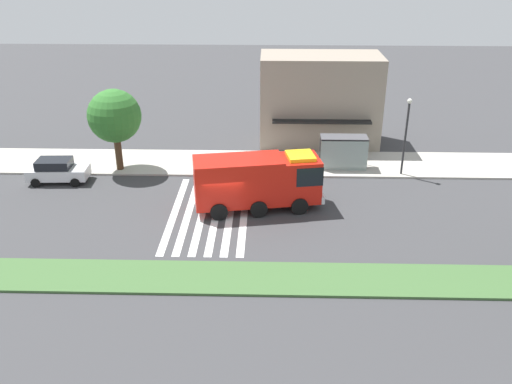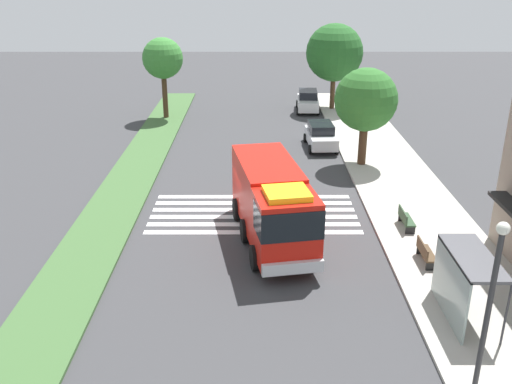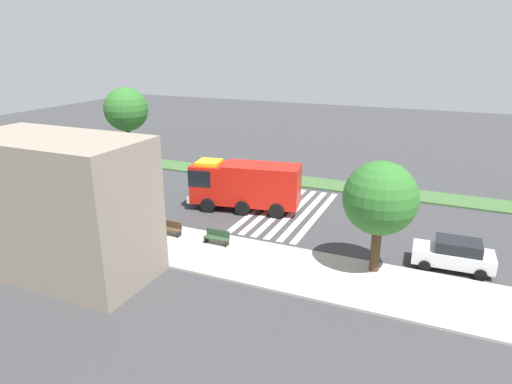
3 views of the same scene
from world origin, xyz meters
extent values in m
plane|color=#38383A|center=(0.00, 0.00, 0.00)|extent=(120.00, 120.00, 0.00)
cube|color=#ADA89E|center=(0.00, 8.48, 0.07)|extent=(60.00, 5.13, 0.14)
cube|color=#3D6033|center=(0.00, -7.41, 0.07)|extent=(60.00, 3.00, 0.14)
cube|color=silver|center=(-3.27, 0.00, 0.01)|extent=(0.45, 10.64, 0.01)
cube|color=silver|center=(-2.37, 0.00, 0.01)|extent=(0.45, 10.64, 0.01)
cube|color=silver|center=(-1.47, 0.00, 0.01)|extent=(0.45, 10.64, 0.01)
cube|color=silver|center=(-0.57, 0.00, 0.01)|extent=(0.45, 10.64, 0.01)
cube|color=silver|center=(0.33, 0.00, 0.01)|extent=(0.45, 10.64, 0.01)
cube|color=silver|center=(1.23, 0.00, 0.01)|extent=(0.45, 10.64, 0.01)
cube|color=red|center=(4.79, 1.36, 1.96)|extent=(2.82, 2.92, 2.83)
cube|color=red|center=(0.85, 0.64, 2.04)|extent=(5.98, 3.50, 2.97)
cube|color=black|center=(5.15, 1.42, 2.53)|extent=(2.16, 2.83, 1.24)
cube|color=silver|center=(6.07, 1.59, 0.80)|extent=(0.69, 2.54, 0.50)
cube|color=yellow|center=(4.79, 1.36, 3.50)|extent=(1.97, 2.05, 0.24)
cylinder|color=black|center=(4.33, 2.56, 0.55)|extent=(1.14, 0.49, 1.10)
cylinder|color=black|center=(4.78, 0.07, 0.55)|extent=(1.14, 0.49, 1.10)
cylinder|color=black|center=(-0.76, 1.64, 0.55)|extent=(1.14, 0.49, 1.10)
cylinder|color=black|center=(-0.31, -0.86, 0.55)|extent=(1.14, 0.49, 1.10)
cylinder|color=black|center=(1.73, 2.09, 0.55)|extent=(1.14, 0.49, 1.10)
cylinder|color=black|center=(2.18, -0.40, 0.55)|extent=(1.14, 0.49, 1.10)
cube|color=silver|center=(-23.16, 4.71, 0.74)|extent=(4.31, 1.98, 0.83)
cube|color=black|center=(-23.38, 4.72, 1.48)|extent=(2.44, 1.68, 0.66)
cylinder|color=black|center=(-21.73, 5.52, 0.32)|extent=(0.65, 0.25, 0.64)
cylinder|color=black|center=(-21.82, 3.76, 0.32)|extent=(0.65, 0.25, 0.64)
cylinder|color=black|center=(-24.51, 5.67, 0.32)|extent=(0.65, 0.25, 0.64)
cylinder|color=black|center=(-24.60, 3.90, 0.32)|extent=(0.65, 0.25, 0.64)
cube|color=silver|center=(-12.42, 4.71, 0.71)|extent=(4.31, 2.00, 0.78)
cube|color=black|center=(-12.63, 4.70, 1.42)|extent=(2.44, 1.70, 0.62)
cylinder|color=black|center=(-11.06, 5.68, 0.32)|extent=(0.65, 0.25, 0.64)
cylinder|color=black|center=(-10.98, 3.87, 0.32)|extent=(0.65, 0.25, 0.64)
cylinder|color=black|center=(-13.85, 5.56, 0.32)|extent=(0.65, 0.25, 0.64)
cylinder|color=black|center=(-13.77, 3.74, 0.32)|extent=(0.65, 0.25, 0.64)
cube|color=#4C4C51|center=(8.40, 7.71, 2.54)|extent=(3.50, 1.40, 0.12)
cube|color=#8C9E99|center=(8.40, 7.05, 1.34)|extent=(3.50, 0.08, 2.40)
cylinder|color=#333338|center=(6.70, 8.36, 1.34)|extent=(0.08, 0.08, 2.40)
cylinder|color=#333338|center=(10.10, 8.36, 1.34)|extent=(0.08, 0.08, 2.40)
cube|color=#4C3823|center=(4.40, 7.45, 0.55)|extent=(1.60, 0.50, 0.08)
cube|color=#4C3823|center=(4.40, 7.23, 0.82)|extent=(1.60, 0.06, 0.45)
cube|color=black|center=(3.68, 7.45, 0.33)|extent=(0.08, 0.45, 0.37)
cube|color=black|center=(5.12, 7.45, 0.33)|extent=(0.08, 0.45, 0.37)
cube|color=#2D472D|center=(0.95, 7.45, 0.55)|extent=(1.60, 0.50, 0.08)
cube|color=#2D472D|center=(0.95, 7.23, 0.82)|extent=(1.60, 0.06, 0.45)
cube|color=black|center=(0.23, 7.45, 0.33)|extent=(0.08, 0.45, 0.37)
cube|color=black|center=(1.67, 7.45, 0.33)|extent=(0.08, 0.45, 0.37)
cylinder|color=#2D2D30|center=(12.63, 6.51, 2.83)|extent=(0.16, 0.16, 5.37)
sphere|color=white|center=(12.63, 6.51, 5.69)|extent=(0.36, 0.36, 0.36)
cylinder|color=#47301E|center=(-23.67, 6.91, 1.72)|extent=(0.42, 0.42, 3.16)
sphere|color=#235B23|center=(-23.67, 6.91, 5.02)|extent=(4.92, 4.92, 4.92)
cylinder|color=#47301E|center=(-8.53, 6.91, 1.54)|extent=(0.52, 0.52, 2.80)
sphere|color=#2D6B28|center=(-8.53, 6.91, 4.31)|extent=(3.91, 3.91, 3.91)
cylinder|color=#47301E|center=(-20.53, -7.41, 2.01)|extent=(0.43, 0.43, 3.73)
sphere|color=#387F33|center=(-20.53, -7.41, 5.02)|extent=(3.30, 3.30, 3.30)
camera|label=1|loc=(2.83, -31.18, 16.21)|focal=38.35mm
camera|label=2|loc=(25.77, 0.10, 12.01)|focal=39.53mm
camera|label=3|loc=(-11.48, 29.68, 12.03)|focal=31.57mm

